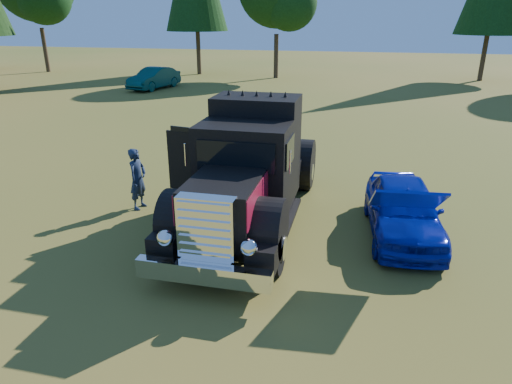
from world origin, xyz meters
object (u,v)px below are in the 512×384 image
at_px(diamond_t_truck, 248,175).
at_px(distant_teal_car, 154,78).
at_px(hotrod_coupe, 403,209).
at_px(spectator_far, 198,173).
at_px(spectator_near, 138,179).

height_order(diamond_t_truck, distant_teal_car, diamond_t_truck).
xyz_separation_m(diamond_t_truck, hotrod_coupe, (3.62, 0.22, -0.62)).
bearing_deg(hotrod_coupe, spectator_far, 173.02).
distance_m(diamond_t_truck, hotrod_coupe, 3.68).
distance_m(spectator_near, distant_teal_car, 21.54).
relative_size(hotrod_coupe, spectator_near, 2.56).
bearing_deg(spectator_near, hotrod_coupe, -84.23).
relative_size(diamond_t_truck, spectator_near, 4.37).
bearing_deg(hotrod_coupe, spectator_near, 179.15).
bearing_deg(spectator_far, spectator_near, 124.17).
bearing_deg(spectator_far, hotrod_coupe, -82.90).
bearing_deg(hotrod_coupe, distant_teal_car, 127.88).
relative_size(diamond_t_truck, spectator_far, 3.85).
bearing_deg(hotrod_coupe, diamond_t_truck, -176.48).
relative_size(spectator_far, distant_teal_car, 0.42).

